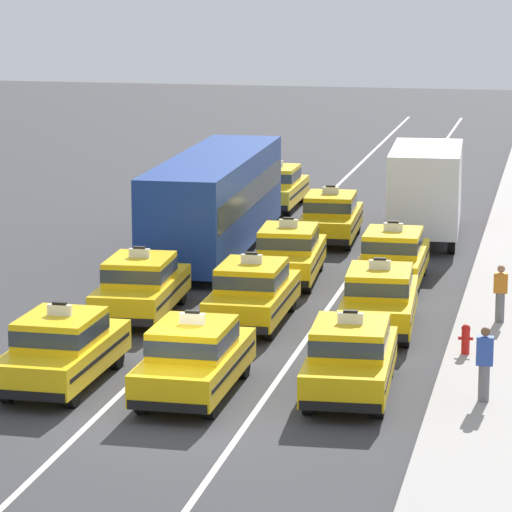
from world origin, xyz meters
The scene contains 18 objects.
ground_plane centered at (0.00, 0.00, 0.00)m, with size 160.00×160.00×0.00m, color #353538.
lane_stripe_left_center centered at (-1.60, 20.00, 0.00)m, with size 0.14×80.00×0.01m, color silver.
lane_stripe_center_right centered at (1.60, 20.00, 0.00)m, with size 0.14×80.00×0.01m, color silver.
taxi_left_nearest centered at (-3.07, 1.75, 0.88)m, with size 1.84×4.57×1.96m.
taxi_left_second centered at (-3.17, 8.22, 0.88)m, with size 2.04×4.64×1.96m.
bus_left_third centered at (-3.28, 17.01, 1.82)m, with size 2.83×11.27×3.22m.
taxi_left_fourth centered at (-3.00, 25.79, 0.88)m, with size 1.86×4.57×1.96m.
taxi_center_nearest centered at (0.03, 1.62, 0.88)m, with size 1.82×4.56×1.96m.
taxi_center_second centered at (-0.07, 8.10, 0.88)m, with size 1.87×4.58×1.96m.
taxi_center_third centered at (-0.12, 13.39, 0.88)m, with size 2.09×4.66×1.96m.
taxi_center_fourth centered at (0.11, 19.76, 0.88)m, with size 2.02×4.64×1.96m.
taxi_right_nearest centered at (3.39, 2.37, 0.88)m, with size 2.05×4.65×1.96m.
taxi_right_second centered at (3.30, 8.09, 0.88)m, with size 2.07×4.66×1.96m.
taxi_right_third centered at (3.00, 13.43, 0.88)m, with size 1.90×4.59×1.96m.
box_truck_right_fourth centered at (3.25, 20.87, 1.78)m, with size 2.58×7.07×3.27m.
pedestrian_near_crosswalk centered at (6.33, 2.09, 0.98)m, with size 0.36×0.24×1.64m.
pedestrian_mid_block centered at (6.33, 9.12, 0.92)m, with size 0.36×0.24×1.52m.
fire_hydrant centered at (5.68, 5.81, 0.55)m, with size 0.36×0.22×0.73m.
Camera 1 is at (7.80, -27.83, 9.45)m, focal length 100.72 mm.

